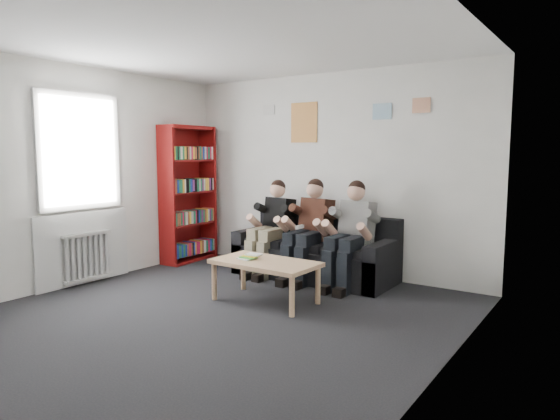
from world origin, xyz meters
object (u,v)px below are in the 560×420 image
Objects in this scene: sofa at (316,255)px; person_right at (349,235)px; coffee_table at (265,266)px; bookshelf at (189,194)px; person_left at (271,228)px; person_middle at (308,231)px.

person_right is at bearing -18.49° from sofa.
sofa is at bearing 94.50° from coffee_table.
coffee_table is at bearing -109.42° from person_right.
bookshelf reaches higher than coffee_table.
person_right reaches higher than sofa.
person_left is at bearing 122.70° from coffee_table.
bookshelf is at bearing -171.05° from person_middle.
person_right reaches higher than coffee_table.
coffee_table is at bearing -75.74° from person_middle.
sofa is at bearing 166.64° from person_right.
sofa is 1.27m from coffee_table.
sofa is 0.70m from person_left.
coffee_table is 0.90× the size of person_left.
coffee_table is at bearing -29.76° from bookshelf.
bookshelf is 2.52m from coffee_table.
person_right is at bearing -3.90° from bookshelf.
bookshelf is at bearing -171.19° from person_left.
person_right reaches higher than person_left.
person_left reaches higher than sofa.
person_right is (0.49, 1.06, 0.24)m from coffee_table.
person_middle is (0.59, -0.00, 0.01)m from person_left.
bookshelf is at bearing -174.64° from sofa.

